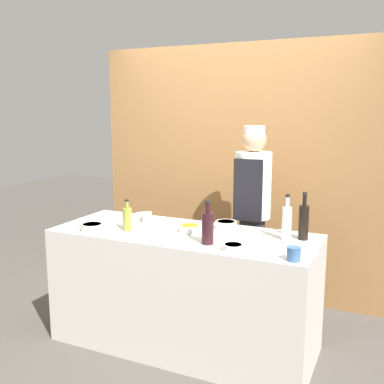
% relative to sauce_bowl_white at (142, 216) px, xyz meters
% --- Properties ---
extents(ground_plane, '(14.00, 14.00, 0.00)m').
position_rel_sauce_bowl_white_xyz_m(ground_plane, '(0.49, -0.23, -0.92)').
color(ground_plane, '#4C4742').
extents(cabinet_wall, '(2.79, 0.18, 2.40)m').
position_rel_sauce_bowl_white_xyz_m(cabinet_wall, '(0.49, 0.99, 0.28)').
color(cabinet_wall, olive).
rests_on(cabinet_wall, ground_plane).
extents(counter, '(1.97, 0.76, 0.90)m').
position_rel_sauce_bowl_white_xyz_m(counter, '(0.49, -0.23, -0.48)').
color(counter, beige).
rests_on(counter, ground_plane).
extents(sauce_bowl_white, '(0.13, 0.13, 0.05)m').
position_rel_sauce_bowl_white_xyz_m(sauce_bowl_white, '(0.00, 0.00, 0.00)').
color(sauce_bowl_white, silver).
rests_on(sauce_bowl_white, counter).
extents(sauce_bowl_green, '(0.14, 0.14, 0.04)m').
position_rel_sauce_bowl_white_xyz_m(sauce_bowl_green, '(0.97, -0.48, -0.00)').
color(sauce_bowl_green, silver).
rests_on(sauce_bowl_green, counter).
extents(sauce_bowl_orange, '(0.17, 0.17, 0.05)m').
position_rel_sauce_bowl_white_xyz_m(sauce_bowl_orange, '(0.53, -0.19, 0.00)').
color(sauce_bowl_orange, silver).
rests_on(sauce_bowl_orange, counter).
extents(sauce_bowl_purple, '(0.16, 0.16, 0.06)m').
position_rel_sauce_bowl_white_xyz_m(sauce_bowl_purple, '(0.74, 0.00, 0.01)').
color(sauce_bowl_purple, silver).
rests_on(sauce_bowl_purple, counter).
extents(sauce_bowl_brown, '(0.17, 0.17, 0.05)m').
position_rel_sauce_bowl_white_xyz_m(sauce_bowl_brown, '(-0.16, -0.47, 0.00)').
color(sauce_bowl_brown, silver).
rests_on(sauce_bowl_brown, counter).
extents(cutting_board, '(0.28, 0.22, 0.02)m').
position_rel_sauce_bowl_white_xyz_m(cutting_board, '(-0.26, -0.07, -0.02)').
color(cutting_board, white).
rests_on(cutting_board, counter).
extents(bottle_oil, '(0.07, 0.07, 0.24)m').
position_rel_sauce_bowl_white_xyz_m(bottle_oil, '(0.08, -0.35, 0.07)').
color(bottle_oil, olive).
rests_on(bottle_oil, counter).
extents(bottle_clear, '(0.07, 0.07, 0.33)m').
position_rel_sauce_bowl_white_xyz_m(bottle_clear, '(1.23, -0.11, 0.10)').
color(bottle_clear, silver).
rests_on(bottle_clear, counter).
extents(bottle_soy, '(0.07, 0.07, 0.34)m').
position_rel_sauce_bowl_white_xyz_m(bottle_soy, '(1.33, -0.04, 0.11)').
color(bottle_soy, black).
rests_on(bottle_soy, counter).
extents(bottle_wine, '(0.08, 0.08, 0.30)m').
position_rel_sauce_bowl_white_xyz_m(bottle_wine, '(0.76, -0.42, 0.09)').
color(bottle_wine, black).
rests_on(bottle_wine, counter).
extents(cup_blue, '(0.08, 0.08, 0.09)m').
position_rel_sauce_bowl_white_xyz_m(cup_blue, '(1.37, -0.52, 0.02)').
color(cup_blue, '#386093').
rests_on(cup_blue, counter).
extents(cup_cream, '(0.08, 0.08, 0.09)m').
position_rel_sauce_bowl_white_xyz_m(cup_cream, '(0.10, -0.09, 0.02)').
color(cup_cream, silver).
rests_on(cup_cream, counter).
extents(chef_center, '(0.30, 0.30, 1.67)m').
position_rel_sauce_bowl_white_xyz_m(chef_center, '(0.81, 0.46, -0.00)').
color(chef_center, '#28282D').
rests_on(chef_center, ground_plane).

